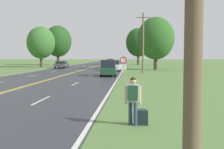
# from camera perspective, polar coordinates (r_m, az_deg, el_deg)

# --- Properties ---
(hitchhiker_person) EXTENTS (0.56, 0.42, 1.65)m
(hitchhiker_person) POSITION_cam_1_polar(r_m,az_deg,el_deg) (9.56, 4.27, -4.37)
(hitchhiker_person) COLOR navy
(hitchhiker_person) RESTS_ON ground
(suitcase) EXTENTS (0.43, 0.19, 0.56)m
(suitcase) POSITION_cam_1_polar(r_m,az_deg,el_deg) (9.77, 6.10, -8.70)
(suitcase) COLOR #19282D
(suitcase) RESTS_ON ground
(traffic_sign) EXTENTS (0.60, 0.10, 2.36)m
(traffic_sign) POSITION_cam_1_polar(r_m,az_deg,el_deg) (21.91, 2.35, 2.22)
(traffic_sign) COLOR gray
(traffic_sign) RESTS_ON ground
(utility_pole_midground) EXTENTS (1.80, 0.24, 8.06)m
(utility_pole_midground) POSITION_cam_1_polar(r_m,az_deg,el_deg) (37.78, 6.33, 6.51)
(utility_pole_midground) COLOR brown
(utility_pole_midground) RESTS_ON ground
(tree_left_verge) EXTENTS (5.88, 5.88, 8.56)m
(tree_left_verge) POSITION_cam_1_polar(r_m,az_deg,el_deg) (61.24, -14.24, 6.28)
(tree_left_verge) COLOR #473828
(tree_left_verge) RESTS_ON ground
(tree_behind_sign) EXTENTS (6.36, 6.36, 9.08)m
(tree_behind_sign) POSITION_cam_1_polar(r_m,az_deg,el_deg) (49.19, 8.90, 7.27)
(tree_behind_sign) COLOR #473828
(tree_behind_sign) RESTS_ON ground
(tree_mid_treeline) EXTENTS (6.75, 6.75, 9.95)m
(tree_mid_treeline) POSITION_cam_1_polar(r_m,az_deg,el_deg) (76.83, 5.38, 6.51)
(tree_mid_treeline) COLOR brown
(tree_mid_treeline) RESTS_ON ground
(tree_right_cluster) EXTENTS (7.11, 7.11, 10.34)m
(tree_right_cluster) POSITION_cam_1_polar(r_m,az_deg,el_deg) (75.63, -10.93, 6.64)
(tree_right_cluster) COLOR #473828
(tree_right_cluster) RESTS_ON ground
(car_dark_green_van_nearest) EXTENTS (1.99, 4.55, 1.92)m
(car_dark_green_van_nearest) POSITION_cam_1_polar(r_m,az_deg,el_deg) (33.11, -0.72, 1.40)
(car_dark_green_van_nearest) COLOR black
(car_dark_green_van_nearest) RESTS_ON ground
(car_white_van_approaching) EXTENTS (1.85, 4.09, 1.72)m
(car_white_van_approaching) POSITION_cam_1_polar(r_m,az_deg,el_deg) (43.97, 0.50, 1.86)
(car_white_van_approaching) COLOR black
(car_white_van_approaching) RESTS_ON ground
(car_dark_grey_sedan_mid_near) EXTENTS (1.97, 4.89, 1.38)m
(car_dark_grey_sedan_mid_near) POSITION_cam_1_polar(r_m,az_deg,el_deg) (55.48, -10.22, 2.04)
(car_dark_grey_sedan_mid_near) COLOR black
(car_dark_grey_sedan_mid_near) RESTS_ON ground
(car_dark_blue_hatchback_mid_far) EXTENTS (2.04, 3.71, 1.57)m
(car_dark_blue_hatchback_mid_far) POSITION_cam_1_polar(r_m,az_deg,el_deg) (78.74, -0.29, 2.67)
(car_dark_blue_hatchback_mid_far) COLOR black
(car_dark_blue_hatchback_mid_far) RESTS_ON ground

